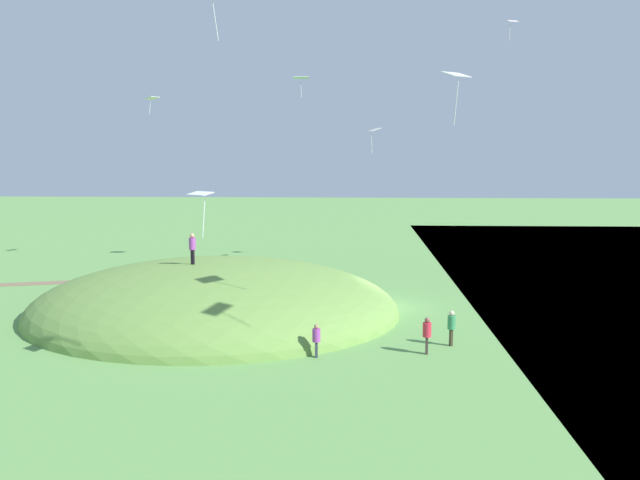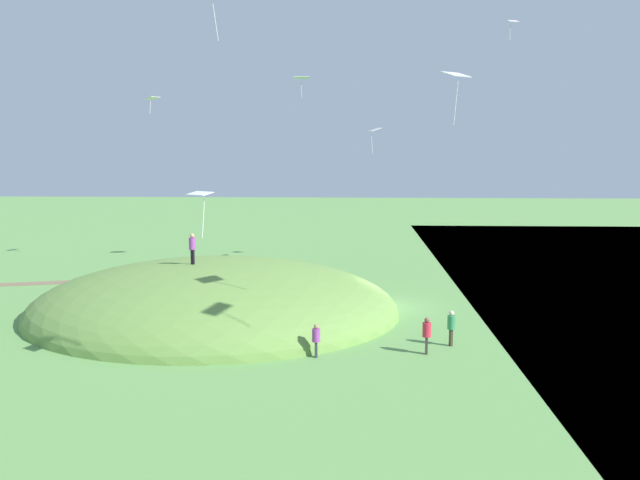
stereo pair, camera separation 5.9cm
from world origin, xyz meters
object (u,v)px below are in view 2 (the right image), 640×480
Objects in this scene: person_walking_path at (192,245)px; kite_10 at (513,22)px; person_on_hilltop at (316,337)px; kite_0 at (456,77)px; kite_1 at (301,78)px; kite_3 at (152,99)px; person_near_shore at (451,324)px; kite_2 at (375,131)px; kite_4 at (200,196)px; person_watching_kites at (427,331)px.

kite_10 is (-20.49, -12.32, 14.18)m from person_walking_path.
person_on_hilltop is 0.71× the size of kite_0.
kite_1 reaches higher than kite_3.
kite_0 is 30.88m from kite_3.
person_walking_path is 27.80m from kite_10.
kite_1 is at bearing -5.72° from kite_10.
person_near_shore is 6.79m from person_on_hilltop.
kite_2 reaches higher than person_near_shore.
person_walking_path is at bearing -74.90° from kite_4.
kite_1 is 15.67m from kite_10.
kite_0 is (-5.92, 0.82, 11.57)m from person_on_hilltop.
person_watching_kites is 0.79× the size of kite_0.
person_near_shore is 22.26m from kite_2.
person_on_hilltop is at bearing 95.54° from kite_1.
person_near_shore is 1.14× the size of kite_1.
kite_10 is (-17.55, -23.19, 10.52)m from kite_4.
kite_3 is (18.99, -22.21, 12.09)m from person_watching_kites.
person_walking_path is 11.03m from person_on_hilltop.
person_watching_kites is (1.34, 1.34, -0.00)m from person_near_shore.
kite_0 reaches higher than kite_2.
kite_0 reaches higher than person_watching_kites.
person_on_hilltop is at bearing 89.57° from person_near_shore.
kite_4 is (10.39, 2.47, -4.85)m from kite_0.
person_on_hilltop is (6.49, 2.02, -0.12)m from person_near_shore.
kite_4 is at bearing 13.39° from kite_0.
kite_2 is (-3.46, -21.88, 9.71)m from person_on_hilltop.
kite_10 reaches higher than kite_1.
kite_3 is (6.44, -15.32, 9.14)m from person_walking_path.
kite_10 is at bearing -109.07° from kite_0.
kite_0 is 11.73m from kite_4.
kite_1 reaches higher than person_watching_kites.
kite_4 is at bearing 98.13° from person_near_shore.
kite_3 is 0.72× the size of kite_4.
kite_0 reaches higher than kite_4.
kite_0 reaches higher than person_near_shore.
kite_10 is at bearing -40.73° from person_on_hilltop.
person_on_hilltop is (-7.41, 7.57, -3.07)m from person_walking_path.
person_watching_kites is at bearing -62.71° from kite_0.
person_on_hilltop is 0.85× the size of kite_4.
kite_10 is (-6.59, -17.88, 17.12)m from person_near_shore.
kite_1 is (7.22, -20.74, 13.46)m from person_watching_kites.
kite_10 reaches higher than kite_0.
kite_10 is at bearing -37.96° from person_near_shore.
kite_3 is at bearing 46.14° from person_watching_kites.
kite_4 is at bearing 128.65° from person_walking_path.
kite_4 is 1.30× the size of kite_10.
kite_2 reaches higher than person_watching_kites.
kite_1 is (2.08, -21.42, 13.58)m from person_on_hilltop.
kite_2 is 1.07× the size of kite_4.
person_walking_path is 19.16m from kite_2.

